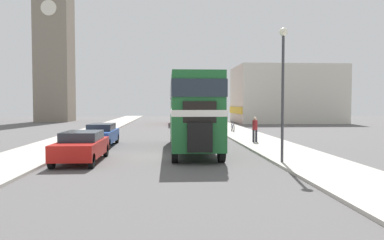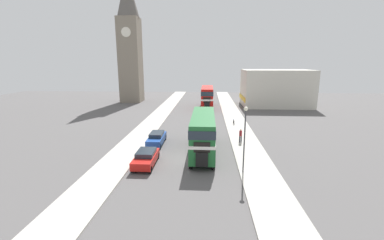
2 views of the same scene
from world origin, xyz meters
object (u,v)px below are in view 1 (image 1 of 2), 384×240
object	(u,v)px
church_tower	(54,19)
pedestrian_walking	(255,128)
street_lamp	(283,75)
car_parked_near	(82,146)
double_decker_bus	(192,107)
car_parked_mid	(101,134)
bicycle_on_pavement	(233,128)
bus_distant	(181,104)

from	to	relation	value
church_tower	pedestrian_walking	bearing A→B (deg)	-55.15
pedestrian_walking	street_lamp	distance (m)	9.16
car_parked_near	church_tower	bearing A→B (deg)	107.96
double_decker_bus	car_parked_mid	size ratio (longest dim) A/B	2.33
church_tower	bicycle_on_pavement	bearing A→B (deg)	-45.62
car_parked_mid	church_tower	size ratio (longest dim) A/B	0.15
car_parked_mid	double_decker_bus	bearing A→B (deg)	-24.58
double_decker_bus	pedestrian_walking	world-z (taller)	double_decker_bus
church_tower	street_lamp	bearing A→B (deg)	-62.04
pedestrian_walking	car_parked_mid	bearing A→B (deg)	-174.95
bicycle_on_pavement	church_tower	xyz separation A→B (m)	(-22.86, 23.36, 14.74)
street_lamp	pedestrian_walking	bearing A→B (deg)	84.62
double_decker_bus	pedestrian_walking	size ratio (longest dim) A/B	6.41
car_parked_near	church_tower	xyz separation A→B (m)	(-12.95, 39.95, 14.48)
car_parked_near	bus_distant	bearing A→B (deg)	79.85
bus_distant	car_parked_mid	xyz separation A→B (m)	(-5.92, -25.38, -1.90)
bus_distant	car_parked_near	bearing A→B (deg)	-100.15
bus_distant	car_parked_mid	size ratio (longest dim) A/B	2.29
pedestrian_walking	street_lamp	xyz separation A→B (m)	(-0.81, -8.65, 2.89)
double_decker_bus	church_tower	size ratio (longest dim) A/B	0.36
bus_distant	car_parked_near	distance (m)	32.34
double_decker_bus	church_tower	world-z (taller)	church_tower
bicycle_on_pavement	church_tower	bearing A→B (deg)	134.38
bus_distant	car_parked_mid	world-z (taller)	bus_distant
car_parked_near	street_lamp	distance (m)	9.64
car_parked_near	street_lamp	world-z (taller)	street_lamp
car_parked_mid	street_lamp	bearing A→B (deg)	-40.09
double_decker_bus	bus_distant	distance (m)	27.94
bicycle_on_pavement	street_lamp	size ratio (longest dim) A/B	0.30
car_parked_mid	street_lamp	size ratio (longest dim) A/B	0.79
double_decker_bus	car_parked_near	distance (m)	6.81
bus_distant	car_parked_mid	distance (m)	26.13
double_decker_bus	car_parked_near	size ratio (longest dim) A/B	2.43
bus_distant	pedestrian_walking	distance (m)	24.89
church_tower	car_parked_mid	bearing A→B (deg)	-69.25
street_lamp	car_parked_mid	bearing A→B (deg)	139.91
double_decker_bus	street_lamp	size ratio (longest dim) A/B	1.83
bicycle_on_pavement	street_lamp	distance (m)	18.32
double_decker_bus	street_lamp	bearing A→B (deg)	-55.06
car_parked_near	bicycle_on_pavement	size ratio (longest dim) A/B	2.51
bus_distant	church_tower	bearing A→B (deg)	156.31
car_parked_mid	church_tower	bearing A→B (deg)	110.75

